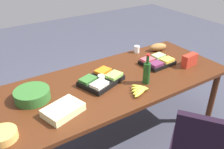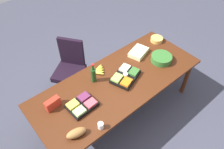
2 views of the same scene
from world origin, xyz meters
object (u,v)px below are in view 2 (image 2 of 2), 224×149
wine_bottle (93,75)px  chip_bag_red (53,104)px  salad_bowl (161,58)px  office_chair (71,72)px  chip_bowl (157,39)px  veggie_tray (125,76)px  conference_table (118,84)px  paper_cup (101,126)px  sheet_cake (138,52)px  banana_bunch (99,70)px  fruit_platter (82,105)px  bread_loaf (76,133)px

wine_bottle → chip_bag_red: wine_bottle is taller
salad_bowl → office_chair: bearing=133.8°
chip_bowl → veggie_tray: bearing=-163.6°
conference_table → paper_cup: size_ratio=28.53×
sheet_cake → banana_bunch: size_ratio=1.48×
paper_cup → banana_bunch: 0.95m
chip_bowl → salad_bowl: bearing=-130.7°
office_chair → veggie_tray: bearing=-70.0°
chip_bowl → fruit_platter: bearing=-170.2°
office_chair → sheet_cake: office_chair is taller
salad_bowl → sheet_cake: bearing=114.0°
veggie_tray → sheet_cake: 0.58m
chip_bowl → banana_bunch: (-1.23, 0.05, -0.01)m
veggie_tray → paper_cup: size_ratio=5.49×
paper_cup → wine_bottle: size_ratio=0.28×
salad_bowl → paper_cup: (-1.46, -0.32, -0.00)m
wine_bottle → sheet_cake: (0.91, 0.01, -0.09)m
salad_bowl → fruit_platter: 1.45m
conference_table → salad_bowl: salad_bowl is taller
sheet_cake → chip_bag_red: bearing=-178.7°
wine_bottle → veggie_tray: bearing=-33.3°
wine_bottle → paper_cup: bearing=-121.0°
fruit_platter → paper_cup: paper_cup is taller
fruit_platter → salad_bowl: bearing=-3.1°
chip_bag_red → veggie_tray: bearing=-11.8°
fruit_platter → chip_bowl: fruit_platter is taller
conference_table → banana_bunch: bearing=107.5°
fruit_platter → chip_bag_red: (-0.28, 0.23, 0.04)m
veggie_tray → chip_bag_red: size_ratio=2.47×
conference_table → veggie_tray: 0.16m
chip_bowl → banana_bunch: size_ratio=0.97×
conference_table → sheet_cake: (0.64, 0.23, 0.10)m
chip_bowl → bread_loaf: (-2.07, -0.60, 0.02)m
wine_bottle → bread_loaf: size_ratio=1.34×
office_chair → veggie_tray: office_chair is taller
conference_table → chip_bag_red: (-0.94, 0.20, 0.14)m
salad_bowl → bread_loaf: bread_loaf is taller
chip_bag_red → bread_loaf: 0.53m
paper_cup → sheet_cake: bearing=27.1°
veggie_tray → bread_loaf: bread_loaf is taller
conference_table → office_chair: (-0.25, 0.98, -0.35)m
salad_bowl → chip_bowl: 0.51m
office_chair → bread_loaf: (-0.69, -1.31, 0.47)m
bread_loaf → fruit_platter: bearing=46.6°
conference_table → bread_loaf: size_ratio=10.70×
office_chair → banana_bunch: 0.80m
chip_bag_red → bread_loaf: size_ratio=0.83×
fruit_platter → paper_cup: bearing=-91.2°
office_chair → chip_bowl: size_ratio=4.58×
wine_bottle → salad_bowl: bearing=-17.8°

